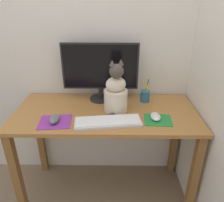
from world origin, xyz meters
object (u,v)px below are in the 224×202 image
(keyboard, at_px, (108,122))
(computer_mouse_right, at_px, (155,116))
(computer_mouse_left, at_px, (54,119))
(pen_cup, at_px, (145,96))
(cat, at_px, (116,92))
(monitor, at_px, (100,69))

(keyboard, xyz_separation_m, computer_mouse_right, (0.30, 0.06, 0.01))
(computer_mouse_left, xyz_separation_m, pen_cup, (0.60, 0.31, 0.02))
(pen_cup, bearing_deg, keyboard, -129.98)
(keyboard, xyz_separation_m, cat, (0.05, 0.17, 0.12))
(monitor, height_order, keyboard, monitor)
(cat, bearing_deg, monitor, 104.74)
(monitor, height_order, cat, monitor)
(computer_mouse_left, relative_size, computer_mouse_right, 1.07)
(keyboard, relative_size, computer_mouse_right, 4.11)
(keyboard, distance_m, computer_mouse_left, 0.33)
(monitor, height_order, pen_cup, monitor)
(computer_mouse_left, xyz_separation_m, cat, (0.38, 0.16, 0.11))
(monitor, height_order, computer_mouse_left, monitor)
(computer_mouse_left, distance_m, pen_cup, 0.67)
(computer_mouse_left, height_order, cat, cat)
(monitor, bearing_deg, pen_cup, -6.09)
(monitor, distance_m, computer_mouse_left, 0.48)
(computer_mouse_left, height_order, pen_cup, pen_cup)
(keyboard, xyz_separation_m, pen_cup, (0.27, 0.32, 0.03))
(pen_cup, bearing_deg, computer_mouse_left, -152.94)
(computer_mouse_right, height_order, pen_cup, pen_cup)
(computer_mouse_right, xyz_separation_m, cat, (-0.25, 0.12, 0.11))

